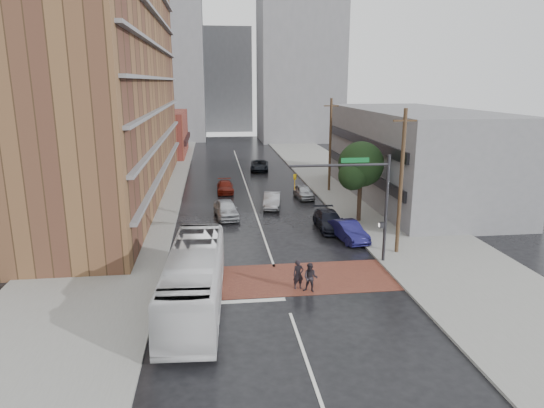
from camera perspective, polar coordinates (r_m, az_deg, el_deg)
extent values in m
plane|color=black|center=(29.34, 0.90, -9.23)|extent=(160.00, 160.00, 0.00)
cube|color=brown|center=(29.79, 0.76, -8.84)|extent=(14.00, 5.00, 0.02)
cube|color=gray|center=(53.50, -15.21, 1.18)|extent=(9.00, 90.00, 0.15)
cube|color=gray|center=(55.09, 9.19, 1.87)|extent=(9.00, 90.00, 0.15)
cube|color=brown|center=(51.73, -19.25, 16.03)|extent=(10.00, 44.00, 28.00)
cube|color=brown|center=(81.49, -12.96, 8.09)|extent=(8.00, 16.00, 7.00)
cube|color=slate|center=(51.37, 16.33, 5.61)|extent=(11.00, 26.00, 9.00)
cube|color=slate|center=(105.24, -13.17, 16.20)|extent=(18.00, 16.00, 32.00)
cube|color=slate|center=(100.44, 3.30, 17.79)|extent=(16.00, 14.00, 36.00)
cube|color=slate|center=(121.71, -5.46, 14.29)|extent=(12.00, 10.00, 24.00)
cylinder|color=#332319|center=(41.69, 10.25, 0.56)|extent=(0.36, 0.36, 4.00)
sphere|color=black|center=(41.10, 10.43, 4.63)|extent=(3.80, 3.80, 3.80)
sphere|color=black|center=(40.22, 9.49, 3.31)|extent=(2.40, 2.40, 2.40)
sphere|color=black|center=(42.19, 11.11, 4.01)|extent=(2.60, 2.60, 2.60)
cylinder|color=#2D2D33|center=(32.21, 13.27, -0.69)|extent=(0.20, 0.20, 7.20)
cylinder|color=#2D2D33|center=(30.62, 7.94, 4.54)|extent=(6.40, 0.16, 0.16)
imported|color=gold|center=(30.21, 2.73, 2.60)|extent=(0.20, 0.16, 1.00)
cube|color=#0C5926|center=(30.84, 9.76, 5.10)|extent=(1.80, 0.05, 0.30)
cube|color=#2D2D33|center=(32.39, 12.75, -2.42)|extent=(0.30, 0.30, 0.35)
cylinder|color=#473321|center=(33.79, 14.92, 2.34)|extent=(0.26, 0.26, 10.00)
cube|color=#473321|center=(33.22, 15.39, 9.44)|extent=(1.60, 0.12, 0.12)
cylinder|color=#473321|center=(52.61, 6.86, 6.82)|extent=(0.26, 0.26, 10.00)
cube|color=#473321|center=(52.25, 7.00, 11.39)|extent=(1.60, 0.12, 0.12)
imported|color=silver|center=(26.00, -9.13, -8.73)|extent=(3.35, 11.74, 3.23)
imported|color=black|center=(28.23, 3.11, -8.29)|extent=(0.69, 0.50, 1.75)
imported|color=#252025|center=(27.89, 4.55, -8.64)|extent=(1.03, 0.94, 1.72)
imported|color=#B8BBC1|center=(42.72, -5.42, -0.60)|extent=(2.40, 4.88, 1.60)
imported|color=#A5A6AC|center=(46.00, 0.01, 0.43)|extent=(2.22, 4.53, 1.43)
imported|color=maroon|center=(52.68, -5.54, 2.03)|extent=(1.79, 4.31, 1.24)
imported|color=black|center=(65.37, -1.48, 4.54)|extent=(2.91, 5.33, 1.42)
imported|color=#18164E|center=(37.00, 8.97, -3.17)|extent=(2.36, 4.67, 1.47)
imported|color=black|center=(39.64, 6.74, -1.93)|extent=(2.06, 5.01, 1.45)
imported|color=#A8ABB0|center=(49.87, 3.74, 1.45)|extent=(1.90, 4.13, 1.37)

